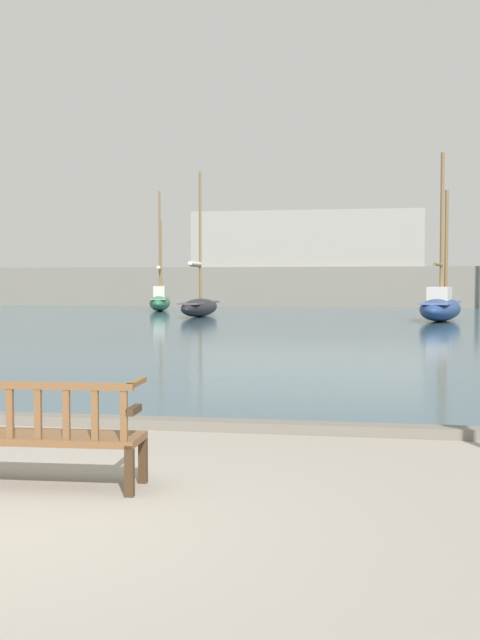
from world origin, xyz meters
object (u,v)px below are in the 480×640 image
Objects in this scene: sailboat_centre_channel at (200,306)px; sailboat_mid_port at (160,300)px; park_bench at (46,433)px; sailboat_outer_port at (441,306)px.

sailboat_centre_channel is 1.01× the size of sailboat_mid_port.
sailboat_mid_port is (-9.97, 38.25, 0.23)m from park_bench.
sailboat_outer_port is (5.12, 28.69, 0.27)m from park_bench.
sailboat_centre_channel is 0.97× the size of sailboat_outer_port.
sailboat_centre_channel reaches higher than park_bench.
park_bench is 29.14m from sailboat_outer_port.
park_bench is at bearing -100.12° from sailboat_outer_port.
sailboat_centre_channel is (-5.97, 31.21, 0.14)m from park_bench.
sailboat_outer_port is (11.09, -2.52, 0.13)m from sailboat_centre_channel.
sailboat_centre_channel is at bearing 100.83° from park_bench.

